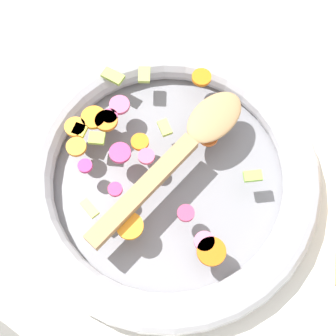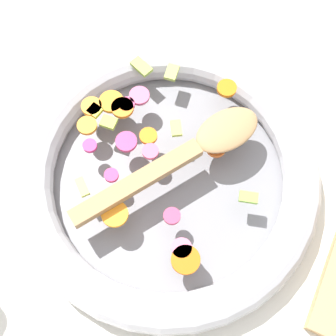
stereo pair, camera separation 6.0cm
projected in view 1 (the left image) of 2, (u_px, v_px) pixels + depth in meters
name	position (u px, v px, depth m)	size (l,w,h in m)	color
ground_plane	(168.00, 181.00, 0.65)	(4.00, 4.00, 0.00)	silver
skillet	(168.00, 176.00, 0.63)	(0.41, 0.41, 0.05)	slate
chopped_vegetables	(139.00, 151.00, 0.61)	(0.28, 0.27, 0.01)	orange
wooden_spoon	(184.00, 148.00, 0.60)	(0.25, 0.18, 0.01)	#A87F51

